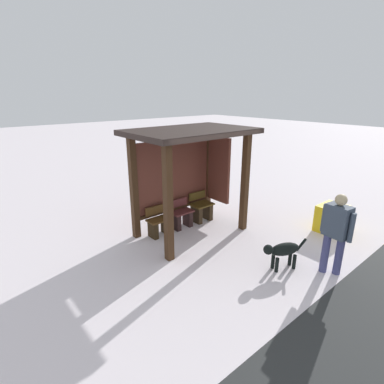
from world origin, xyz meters
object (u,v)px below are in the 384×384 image
Objects in this scene: bench_right_inside at (201,210)px; grit_bin at (331,218)px; bus_shelter at (189,156)px; bench_center_inside at (181,217)px; dog at (283,251)px; person_walking at (336,229)px; bench_left_inside at (159,224)px.

grit_bin is at bearing -51.11° from bench_right_inside.
bus_shelter reaches higher than bench_right_inside.
dog is (0.32, -2.74, 0.10)m from bench_center_inside.
grit_bin is (2.63, -2.34, -1.54)m from bus_shelter.
bench_center_inside reaches higher than grit_bin.
person_walking is 2.26× the size of grit_bin.
bus_shelter is at bearing 95.08° from dog.
bus_shelter is 3.84m from grit_bin.
bench_center_inside is 3.59m from person_walking.
person_walking is at bearing -74.87° from bench_center_inside.
bench_right_inside is at bearing -0.04° from bench_center_inside.
grit_bin is (1.80, 0.88, -0.59)m from person_walking.
bench_left_inside is 1.01× the size of grit_bin.
grit_bin is at bearing -41.66° from bus_shelter.
bench_right_inside is (0.58, 0.20, -1.56)m from bus_shelter.
bus_shelter is 3.45m from person_walking.
bus_shelter is 3.99× the size of grit_bin.
bus_shelter is at bearing -161.28° from bench_right_inside.
dog is at bearing -83.34° from bench_center_inside.
bus_shelter is at bearing 138.34° from grit_bin.
bench_right_inside is 3.26m from grit_bin.
bus_shelter is 2.95m from dog.
bench_right_inside is at bearing 18.72° from bus_shelter.
bench_center_inside is (-0.09, 0.20, -1.58)m from bus_shelter.
bench_center_inside is at bearing 105.13° from person_walking.
dog is at bearing 132.00° from person_walking.
grit_bin is at bearing -36.72° from bench_left_inside.
bench_right_inside is 3.48m from person_walking.
bus_shelter is 1.77× the size of person_walking.
bench_left_inside is at bearing 179.96° from bench_right_inside.
bus_shelter is 1.59m from bench_center_inside.
bench_left_inside is 0.45× the size of person_walking.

